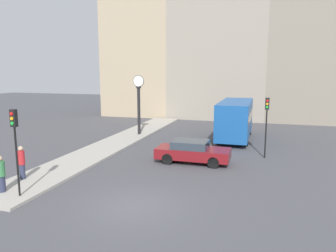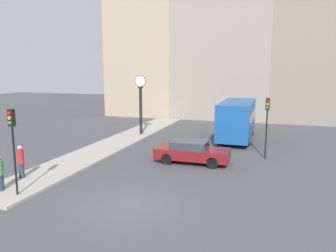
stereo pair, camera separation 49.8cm
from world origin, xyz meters
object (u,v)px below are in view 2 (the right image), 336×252
object	(u,v)px
traffic_light_near	(13,134)
bus_distant	(237,118)
sedan_car	(192,152)
pedestrian_red_top	(21,161)
traffic_light_far	(267,116)
street_clock	(141,103)

from	to	relation	value
traffic_light_near	bus_distant	bearing A→B (deg)	63.47
sedan_car	pedestrian_red_top	xyz separation A→B (m)	(-7.67, -5.99, 0.29)
bus_distant	traffic_light_far	xyz separation A→B (m)	(2.47, -5.57, 1.03)
traffic_light_far	traffic_light_near	bearing A→B (deg)	-135.01
traffic_light_near	traffic_light_far	xyz separation A→B (m)	(10.49, 10.48, -0.09)
sedan_car	street_clock	distance (m)	9.85
sedan_car	street_clock	xyz separation A→B (m)	(-6.41, 7.15, 2.17)
traffic_light_far	street_clock	xyz separation A→B (m)	(-10.75, 4.65, 0.06)
traffic_light_far	pedestrian_red_top	distance (m)	14.82
street_clock	pedestrian_red_top	world-z (taller)	street_clock
bus_distant	traffic_light_far	size ratio (longest dim) A/B	1.92
traffic_light_far	sedan_car	bearing A→B (deg)	-149.98
bus_distant	traffic_light_near	size ratio (longest dim) A/B	1.95
bus_distant	street_clock	bearing A→B (deg)	-173.64
street_clock	pedestrian_red_top	xyz separation A→B (m)	(-1.26, -13.14, -1.88)
bus_distant	traffic_light_far	world-z (taller)	traffic_light_far
sedan_car	street_clock	bearing A→B (deg)	131.87
pedestrian_red_top	street_clock	bearing A→B (deg)	84.50
bus_distant	traffic_light_near	world-z (taller)	traffic_light_near
bus_distant	sedan_car	bearing A→B (deg)	-102.99
bus_distant	street_clock	xyz separation A→B (m)	(-8.27, -0.92, 1.09)
traffic_light_near	traffic_light_far	bearing A→B (deg)	44.99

